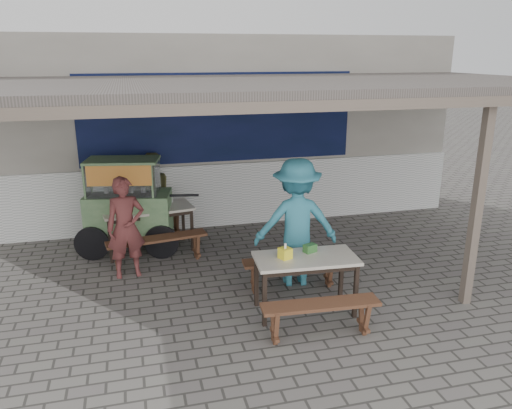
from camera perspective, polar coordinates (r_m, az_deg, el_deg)
The scene contains 17 objects.
ground at distance 7.03m, azimuth 2.29°, elevation -9.95°, with size 60.00×60.00×0.00m, color #5F5C56.
back_wall at distance 9.86m, azimuth -3.59°, elevation 8.40°, with size 9.00×1.28×3.50m.
warung_roof at distance 7.16m, azimuth 0.57°, elevation 13.23°, with size 9.00×4.21×2.81m.
table_left at distance 8.37m, azimuth -12.27°, elevation -0.88°, with size 1.53×0.89×0.75m.
bench_left_street at distance 7.89m, azimuth -11.19°, elevation -4.47°, with size 1.57×0.52×0.45m.
bench_left_wall at distance 9.07m, azimuth -12.96°, elevation -1.74°, with size 1.57×0.52×0.45m.
table_right at distance 6.29m, azimuth 5.70°, elevation -6.68°, with size 1.31×0.72×0.75m.
bench_right_street at distance 5.89m, azimuth 7.37°, elevation -12.08°, with size 1.39×0.37×0.45m.
bench_right_wall at distance 6.99m, azimuth 4.15°, elevation -7.13°, with size 1.39×0.37×0.45m.
vendor_cart at distance 8.39m, azimuth -14.49°, elevation 0.26°, with size 2.02×1.02×1.56m.
patron_street_side at distance 7.47m, azimuth -14.65°, elevation -2.58°, with size 0.55×0.36×1.50m, color brown.
patron_wall_side at distance 9.09m, azimuth -11.79°, elevation 1.13°, with size 0.74×0.58×1.52m, color brown.
patron_right_table at distance 6.99m, azimuth 4.62°, elevation -2.07°, with size 1.17×0.67×1.82m, color teal.
tissue_box at distance 6.17m, azimuth 3.35°, elevation -5.58°, with size 0.13×0.13×0.13m, color yellow.
donation_box at distance 6.39m, azimuth 6.19°, elevation -4.99°, with size 0.16×0.10×0.10m, color #336C30.
condiment_jar at distance 8.58m, azimuth -9.77°, elevation 0.59°, with size 0.09×0.09×0.10m, color beige.
condiment_bowl at distance 8.37m, azimuth -13.54°, elevation -0.22°, with size 0.22×0.22×0.05m, color silver.
Camera 1 is at (-1.82, -6.00, 3.18)m, focal length 35.00 mm.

